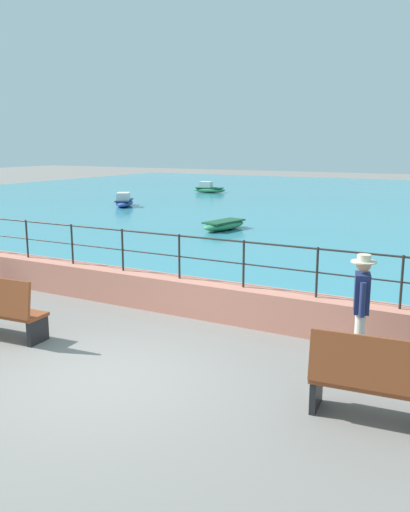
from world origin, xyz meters
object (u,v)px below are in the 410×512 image
(bench_far, at_px, (381,381))
(boat_0, at_px, (209,189))
(person_walking, at_px, (361,305))
(boat_3, at_px, (224,225))
(boat_5, at_px, (124,201))

(bench_far, height_order, boat_0, bench_far)
(person_walking, height_order, boat_3, person_walking)
(boat_3, distance_m, boat_5, 9.62)
(bench_far, xyz_separation_m, person_walking, (-0.65, 1.66, 0.42))
(boat_0, bearing_deg, boat_5, -89.71)
(bench_far, height_order, person_walking, person_walking)
(bench_far, relative_size, boat_5, 0.71)
(boat_3, height_order, boat_5, boat_5)
(boat_5, bearing_deg, bench_far, -45.27)
(person_walking, height_order, boat_5, person_walking)
(person_walking, xyz_separation_m, boat_3, (-7.77, 10.71, -0.72))
(boat_3, bearing_deg, person_walking, -54.02)
(person_walking, relative_size, boat_5, 0.71)
(boat_0, xyz_separation_m, boat_3, (8.47, -14.30, -0.07))
(person_walking, bearing_deg, boat_0, 123.01)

